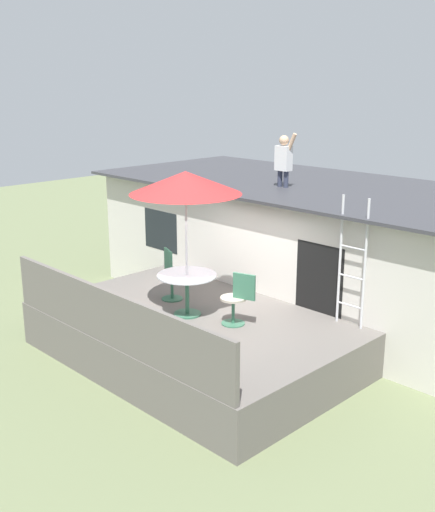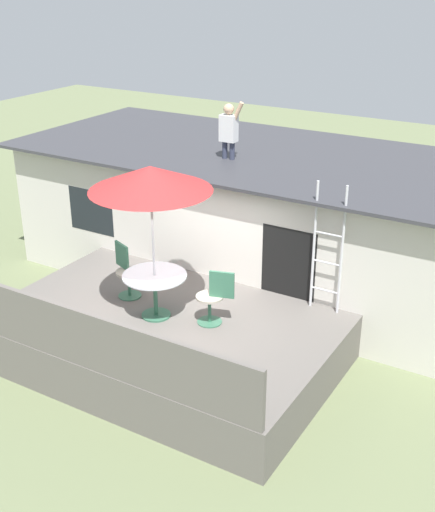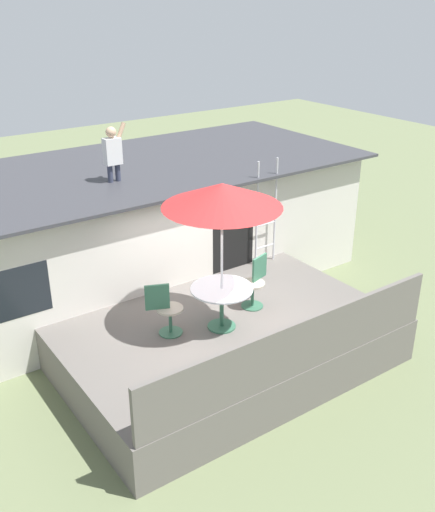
% 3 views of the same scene
% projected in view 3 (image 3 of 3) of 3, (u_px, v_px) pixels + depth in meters
% --- Properties ---
extents(ground_plane, '(40.00, 40.00, 0.00)m').
position_uv_depth(ground_plane, '(223.00, 359.00, 10.46)').
color(ground_plane, '#66704C').
extents(house, '(10.50, 4.50, 2.68)m').
position_uv_depth(house, '(126.00, 229.00, 12.58)').
color(house, beige).
rests_on(house, ground).
extents(deck, '(5.54, 3.86, 0.80)m').
position_uv_depth(deck, '(223.00, 340.00, 10.29)').
color(deck, '#605B56').
rests_on(deck, ground).
extents(deck_railing, '(5.44, 0.08, 0.90)m').
position_uv_depth(deck_railing, '(298.00, 348.00, 8.54)').
color(deck_railing, '#605B56').
rests_on(deck_railing, deck).
extents(patio_table, '(1.04, 1.04, 0.74)m').
position_uv_depth(patio_table, '(222.00, 296.00, 9.70)').
color(patio_table, '#33664C').
rests_on(patio_table, deck).
extents(patio_umbrella, '(1.90, 1.90, 2.54)m').
position_uv_depth(patio_umbrella, '(222.00, 195.00, 8.97)').
color(patio_umbrella, silver).
rests_on(patio_umbrella, deck).
extents(step_ladder, '(0.52, 0.04, 2.20)m').
position_uv_depth(step_ladder, '(266.00, 212.00, 11.89)').
color(step_ladder, silver).
rests_on(step_ladder, deck).
extents(person_figure, '(0.47, 0.20, 1.11)m').
position_uv_depth(person_figure, '(113.00, 150.00, 10.96)').
color(person_figure, '#33384C').
rests_on(person_figure, house).
extents(patio_chair_left, '(0.60, 0.44, 0.92)m').
position_uv_depth(patio_chair_left, '(166.00, 309.00, 9.56)').
color(patio_chair_left, '#33664C').
rests_on(patio_chair_left, deck).
extents(patio_chair_right, '(0.61, 0.44, 0.92)m').
position_uv_depth(patio_chair_right, '(255.00, 282.00, 10.45)').
color(patio_chair_right, '#33664C').
rests_on(patio_chair_right, deck).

